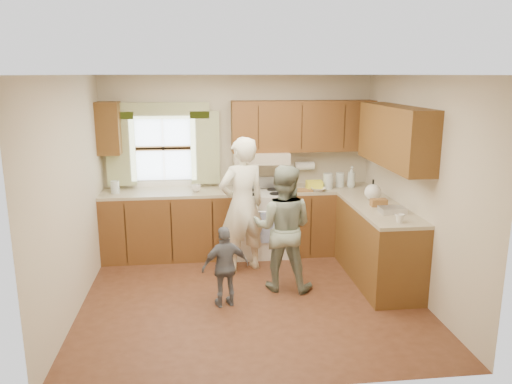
{
  "coord_description": "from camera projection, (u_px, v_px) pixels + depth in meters",
  "views": [
    {
      "loc": [
        -0.56,
        -5.29,
        2.51
      ],
      "look_at": [
        0.1,
        0.4,
        1.15
      ],
      "focal_mm": 35.0,
      "sensor_mm": 36.0,
      "label": 1
    }
  ],
  "objects": [
    {
      "name": "woman_right",
      "position": [
        283.0,
        228.0,
        5.84
      ],
      "size": [
        0.87,
        0.77,
        1.5
      ],
      "primitive_type": "imported",
      "rotation": [
        0.0,
        0.0,
        2.83
      ],
      "color": "#2B4733",
      "rests_on": "ground"
    },
    {
      "name": "kitchen_fixtures",
      "position": [
        288.0,
        202.0,
        6.67
      ],
      "size": [
        3.8,
        2.25,
        2.15
      ],
      "color": "#4D2E10",
      "rests_on": "ground"
    },
    {
      "name": "stove",
      "position": [
        262.0,
        222.0,
        7.07
      ],
      "size": [
        0.76,
        0.67,
        1.07
      ],
      "color": "silver",
      "rests_on": "ground"
    },
    {
      "name": "woman_left",
      "position": [
        242.0,
        205.0,
        6.37
      ],
      "size": [
        0.75,
        0.63,
        1.75
      ],
      "primitive_type": "imported",
      "rotation": [
        0.0,
        0.0,
        3.53
      ],
      "color": "white",
      "rests_on": "ground"
    },
    {
      "name": "child",
      "position": [
        225.0,
        267.0,
        5.45
      ],
      "size": [
        0.57,
        0.34,
        0.91
      ],
      "primitive_type": "imported",
      "rotation": [
        0.0,
        0.0,
        3.39
      ],
      "color": "slate",
      "rests_on": "ground"
    },
    {
      "name": "room",
      "position": [
        251.0,
        192.0,
        5.46
      ],
      "size": [
        3.8,
        3.8,
        3.8
      ],
      "color": "#4C2817",
      "rests_on": "ground"
    }
  ]
}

